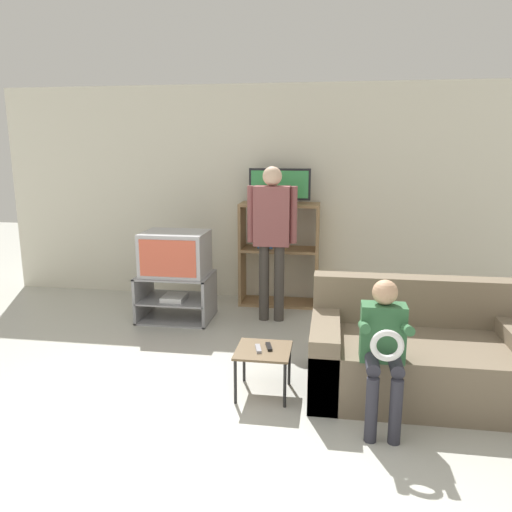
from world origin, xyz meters
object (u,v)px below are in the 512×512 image
at_px(couch, 418,356).
at_px(person_seated_child, 384,342).
at_px(snack_table, 263,355).
at_px(remote_control_black, 269,347).
at_px(tv_stand, 176,297).
at_px(person_standing_adult, 272,229).
at_px(television_main, 175,253).
at_px(remote_control_white, 258,349).
at_px(media_shelf, 279,253).
at_px(television_flat, 280,187).

height_order(couch, person_seated_child, person_seated_child).
height_order(snack_table, remote_control_black, remote_control_black).
height_order(tv_stand, person_standing_adult, person_standing_adult).
bearing_deg(person_seated_child, television_main, 137.29).
distance_m(tv_stand, couch, 2.72).
bearing_deg(person_standing_adult, snack_table, -85.09).
height_order(tv_stand, remote_control_white, tv_stand).
bearing_deg(remote_control_black, television_main, 113.15).
xyz_separation_m(television_main, couch, (2.37, -1.33, -0.46)).
bearing_deg(tv_stand, media_shelf, 33.82).
relative_size(media_shelf, remote_control_black, 8.52).
height_order(television_main, person_seated_child, person_seated_child).
distance_m(television_main, snack_table, 2.01).
height_order(tv_stand, person_seated_child, person_seated_child).
distance_m(media_shelf, couch, 2.45).
xyz_separation_m(tv_stand, remote_control_black, (1.23, -1.53, 0.12)).
height_order(tv_stand, remote_control_black, tv_stand).
relative_size(tv_stand, remote_control_black, 5.48).
xyz_separation_m(tv_stand, remote_control_white, (1.15, -1.58, 0.12)).
relative_size(television_flat, person_seated_child, 0.71).
bearing_deg(remote_control_black, person_seated_child, -38.34).
distance_m(snack_table, remote_control_white, 0.07).
distance_m(tv_stand, remote_control_black, 1.97).
height_order(snack_table, couch, couch).
relative_size(television_main, media_shelf, 0.56).
bearing_deg(person_seated_child, remote_control_black, 157.05).
bearing_deg(remote_control_black, snack_table, -154.44).
bearing_deg(television_flat, couch, -57.23).
relative_size(remote_control_black, person_seated_child, 0.14).
xyz_separation_m(remote_control_black, person_seated_child, (0.81, -0.34, 0.23)).
bearing_deg(remote_control_black, couch, -5.33).
height_order(media_shelf, remote_control_black, media_shelf).
bearing_deg(remote_control_white, media_shelf, 77.69).
bearing_deg(remote_control_white, couch, -2.85).
height_order(remote_control_white, person_standing_adult, person_standing_adult).
height_order(television_flat, remote_control_white, television_flat).
height_order(television_main, remote_control_white, television_main).
height_order(remote_control_black, person_standing_adult, person_standing_adult).
bearing_deg(person_standing_adult, couch, -47.50).
xyz_separation_m(television_flat, couch, (1.31, -2.03, -1.13)).
height_order(television_main, television_flat, television_flat).
bearing_deg(person_standing_adult, tv_stand, -173.49).
relative_size(tv_stand, remote_control_white, 5.48).
xyz_separation_m(media_shelf, person_standing_adult, (-0.02, -0.59, 0.40)).
height_order(couch, person_standing_adult, person_standing_adult).
bearing_deg(couch, television_main, 150.59).
xyz_separation_m(tv_stand, media_shelf, (1.06, 0.71, 0.38)).
bearing_deg(television_main, person_standing_adult, 6.16).
bearing_deg(remote_control_black, remote_control_white, -161.56).
xyz_separation_m(remote_control_black, couch, (1.14, 0.20, -0.09)).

